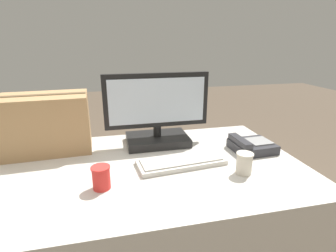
{
  "coord_description": "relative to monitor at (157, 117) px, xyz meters",
  "views": [
    {
      "loc": [
        0.0,
        -1.12,
        1.33
      ],
      "look_at": [
        0.29,
        0.12,
        0.9
      ],
      "focal_mm": 28.0,
      "sensor_mm": 36.0,
      "label": 1
    }
  ],
  "objects": [
    {
      "name": "office_desk",
      "position": [
        -0.26,
        -0.26,
        -0.54
      ],
      "size": [
        1.8,
        0.9,
        0.75
      ],
      "color": "beige",
      "rests_on": "ground_plane"
    },
    {
      "name": "paper_cup_right",
      "position": [
        0.31,
        -0.44,
        -0.11
      ],
      "size": [
        0.08,
        0.08,
        0.1
      ],
      "color": "beige",
      "rests_on": "office_desk"
    },
    {
      "name": "cardboard_box",
      "position": [
        -0.59,
        0.04,
        -0.01
      ],
      "size": [
        0.45,
        0.29,
        0.31
      ],
      "rotation": [
        0.0,
        0.0,
        0.05
      ],
      "color": "tan",
      "rests_on": "office_desk"
    },
    {
      "name": "keyboard",
      "position": [
        0.06,
        -0.29,
        -0.15
      ],
      "size": [
        0.43,
        0.2,
        0.03
      ],
      "rotation": [
        0.0,
        0.0,
        0.1
      ],
      "color": "beige",
      "rests_on": "office_desk"
    },
    {
      "name": "monitor",
      "position": [
        0.0,
        0.0,
        0.0
      ],
      "size": [
        0.58,
        0.23,
        0.4
      ],
      "color": "black",
      "rests_on": "office_desk"
    },
    {
      "name": "desk_phone",
      "position": [
        0.47,
        -0.21,
        -0.13
      ],
      "size": [
        0.22,
        0.2,
        0.08
      ],
      "rotation": [
        0.0,
        0.0,
        0.05
      ],
      "color": "#2D2D33",
      "rests_on": "office_desk"
    },
    {
      "name": "paper_cup_left",
      "position": [
        -0.31,
        -0.42,
        -0.11
      ],
      "size": [
        0.08,
        0.08,
        0.1
      ],
      "color": "red",
      "rests_on": "office_desk"
    }
  ]
}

